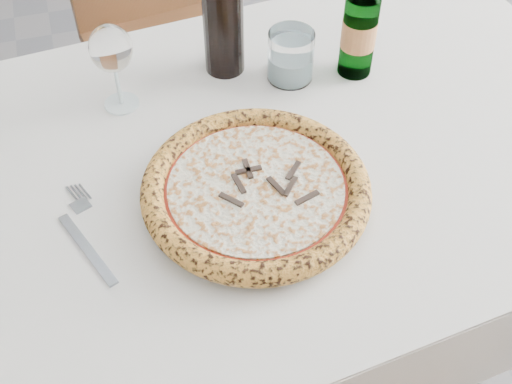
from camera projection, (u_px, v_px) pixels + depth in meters
floor at (261, 329)px, 1.69m from camera, size 5.00×6.00×0.02m
dining_table at (239, 195)px, 1.10m from camera, size 1.44×0.94×0.76m
chair_far at (160, 11)px, 1.72m from camera, size 0.48×0.48×0.93m
plate at (256, 197)px, 0.96m from camera, size 0.30×0.30×0.02m
pizza at (256, 189)px, 0.95m from camera, size 0.34×0.34×0.04m
fork at (85, 235)px, 0.92m from camera, size 0.07×0.21×0.00m
wine_glass at (111, 51)px, 1.03m from camera, size 0.07×0.07×0.16m
tumbler at (291, 59)px, 1.14m from camera, size 0.08×0.08×0.09m
beer_bottle at (360, 26)px, 1.11m from camera, size 0.06×0.06×0.24m
wine_bottle at (223, 8)px, 1.09m from camera, size 0.07×0.07×0.29m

